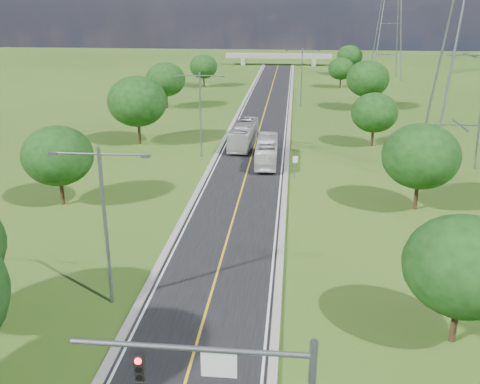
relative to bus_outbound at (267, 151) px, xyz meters
name	(u,v)px	position (x,y,z in m)	size (l,w,h in m)	color
ground	(260,129)	(-1.95, 17.02, -1.44)	(260.00, 260.00, 0.00)	#294F16
road	(262,120)	(-1.95, 23.02, -1.41)	(8.00, 150.00, 0.06)	black
curb_left	(235,119)	(-6.20, 23.02, -1.33)	(0.50, 150.00, 0.22)	gray
curb_right	(289,120)	(2.30, 23.02, -1.33)	(0.50, 150.00, 0.22)	gray
speed_limit_sign	(295,163)	(3.25, -4.99, 0.16)	(0.55, 0.09, 2.40)	slate
overpass	(278,57)	(-1.95, 97.02, 0.97)	(30.00, 3.00, 3.20)	gray
streetlight_near_left	(104,214)	(-7.95, -30.98, 4.51)	(5.90, 0.25, 10.00)	slate
streetlight_mid_left	(200,107)	(-7.95, 2.02, 4.51)	(5.90, 0.25, 10.00)	slate
streetlight_far_right	(302,72)	(4.05, 35.02, 4.51)	(5.90, 0.25, 10.00)	slate
power_tower_near	(472,40)	(20.05, -2.98, 12.57)	(9.00, 6.40, 28.00)	slate
power_tower_far	(390,17)	(24.05, 72.02, 12.57)	(9.00, 6.40, 28.00)	slate
tree_lb	(58,156)	(-17.95, -14.98, 3.21)	(6.30, 6.30, 7.33)	black
tree_lc	(137,101)	(-16.95, 7.02, 4.14)	(7.56, 7.56, 8.79)	black
tree_ld	(166,79)	(-18.95, 31.02, 3.52)	(6.72, 6.72, 7.82)	black
tree_le	(204,67)	(-16.45, 55.02, 2.90)	(5.88, 5.88, 6.84)	black
tree_ra	(463,266)	(12.05, -32.98, 3.21)	(6.30, 6.30, 7.33)	black
tree_rb	(421,156)	(14.05, -12.98, 3.52)	(6.72, 6.72, 7.82)	black
tree_rc	(374,113)	(13.05, 9.02, 2.90)	(5.88, 5.88, 6.84)	black
tree_rd	(368,79)	(15.05, 33.02, 3.83)	(7.14, 7.14, 8.30)	black
tree_re	(341,69)	(12.55, 57.02, 2.59)	(5.46, 5.46, 6.35)	black
tree_rf	(350,56)	(16.05, 77.02, 3.21)	(6.30, 6.30, 7.33)	black
bus_outbound	(267,151)	(0.00, 0.00, 0.00)	(2.31, 9.89, 2.75)	silver
bus_inbound	(244,134)	(-3.36, 7.32, 0.12)	(2.52, 10.77, 3.00)	beige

